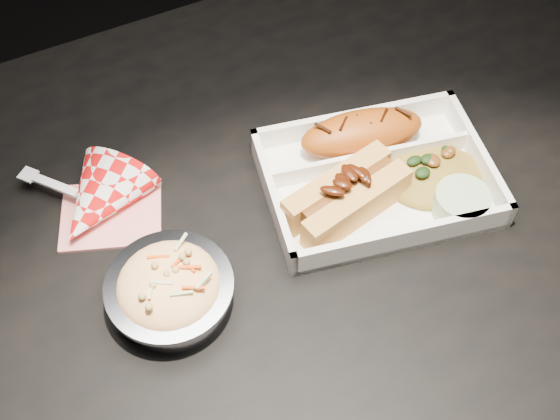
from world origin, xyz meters
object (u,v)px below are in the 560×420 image
at_px(fried_pastry, 362,133).
at_px(hotdog, 347,195).
at_px(napkin_fork, 97,203).
at_px(food_tray, 376,181).
at_px(dining_table, 256,281).
at_px(foil_coleslaw_cup, 170,289).

relative_size(fried_pastry, hotdog, 1.00).
bearing_deg(napkin_fork, food_tray, 30.82).
bearing_deg(napkin_fork, hotdog, 23.91).
xyz_separation_m(dining_table, napkin_fork, (-0.14, 0.11, 0.11)).
bearing_deg(food_tray, hotdog, -149.23).
xyz_separation_m(foil_coleslaw_cup, napkin_fork, (-0.03, 0.14, -0.01)).
bearing_deg(foil_coleslaw_cup, dining_table, 17.26).
bearing_deg(hotdog, dining_table, 160.85).
distance_m(dining_table, napkin_fork, 0.21).
height_order(dining_table, food_tray, food_tray).
bearing_deg(food_tray, fried_pastry, 90.00).
xyz_separation_m(food_tray, napkin_fork, (-0.29, 0.11, 0.01)).
distance_m(food_tray, napkin_fork, 0.31).
distance_m(dining_table, foil_coleslaw_cup, 0.16).
bearing_deg(napkin_fork, dining_table, 12.29).
xyz_separation_m(hotdog, napkin_fork, (-0.24, 0.12, -0.02)).
bearing_deg(foil_coleslaw_cup, napkin_fork, 102.19).
distance_m(hotdog, foil_coleslaw_cup, 0.21).
relative_size(fried_pastry, foil_coleslaw_cup, 1.14).
distance_m(dining_table, food_tray, 0.19).
xyz_separation_m(food_tray, hotdog, (-0.05, -0.02, 0.02)).
bearing_deg(foil_coleslaw_cup, food_tray, 7.84).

